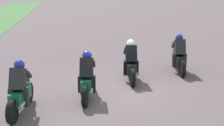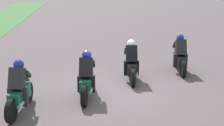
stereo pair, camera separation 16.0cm
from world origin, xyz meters
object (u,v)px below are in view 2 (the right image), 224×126
object	(u,v)px
rider_lane_c	(87,79)
rider_lane_d	(19,91)
rider_lane_a	(180,57)
rider_lane_b	(131,64)

from	to	relation	value
rider_lane_c	rider_lane_d	xyz separation A→B (m)	(-0.92, 1.90, 0.00)
rider_lane_a	rider_lane_c	size ratio (longest dim) A/B	1.00
rider_lane_c	rider_lane_d	bearing A→B (deg)	123.31
rider_lane_b	rider_lane_c	world-z (taller)	same
rider_lane_a	rider_lane_d	xyz separation A→B (m)	(-3.40, 5.62, 0.00)
rider_lane_b	rider_lane_c	bearing A→B (deg)	137.80
rider_lane_b	rider_lane_a	bearing A→B (deg)	-63.97
rider_lane_d	rider_lane_b	bearing A→B (deg)	-46.04
rider_lane_b	rider_lane_d	distance (m)	4.35
rider_lane_a	rider_lane_d	bearing A→B (deg)	126.46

